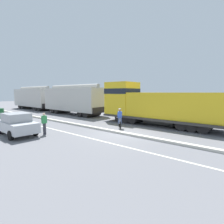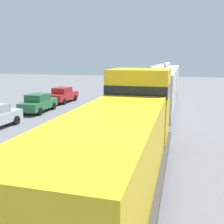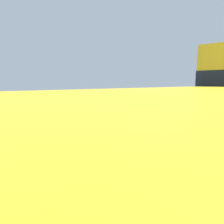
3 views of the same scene
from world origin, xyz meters
TOP-DOWN VIEW (x-y plane):
  - ground_plane at (0.00, 0.00)m, footprint 120.00×120.00m
  - median_curb at (0.00, 6.00)m, footprint 0.36×36.00m
  - lane_stripe at (-2.40, 6.00)m, footprint 0.14×36.00m
  - locomotive at (5.05, 0.03)m, footprint 3.10×11.61m
  - hopper_car_lead at (5.05, 12.18)m, footprint 2.90×10.60m
  - hopper_car_middle at (5.05, 23.78)m, footprint 2.90×10.60m
  - parked_car_green at (-5.20, 11.40)m, footprint 1.92×4.24m
  - parked_car_red at (-5.34, 16.69)m, footprint 1.99×4.28m
  - cyclist at (1.59, 1.27)m, footprint 1.28×1.22m

SIDE VIEW (x-z plane):
  - ground_plane at x=0.00m, z-range 0.00..0.00m
  - lane_stripe at x=-2.40m, z-range 0.00..0.01m
  - median_curb at x=0.00m, z-range 0.00..0.16m
  - parked_car_green at x=-5.20m, z-range 0.01..1.63m
  - parked_car_red at x=-5.34m, z-range 0.01..1.63m
  - cyclist at x=1.59m, z-range -0.04..1.67m
  - locomotive at x=5.05m, z-range -0.30..3.90m
  - hopper_car_lead at x=5.05m, z-range -0.01..4.17m
  - hopper_car_middle at x=5.05m, z-range -0.01..4.17m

